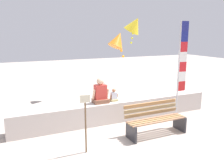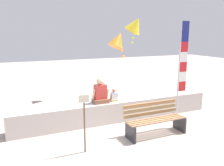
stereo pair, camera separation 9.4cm
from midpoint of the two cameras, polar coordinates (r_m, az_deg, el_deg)
name	(u,v)px [view 1 (the left image)]	position (r m, az deg, el deg)	size (l,w,h in m)	color
ground_plane	(134,132)	(7.05, 4.82, -11.72)	(40.00, 40.00, 0.00)	#B1A296
seawall_ledge	(117,110)	(7.87, 0.81, -6.55)	(6.76, 0.62, 0.66)	beige
park_bench	(155,120)	(6.88, 9.90, -8.65)	(1.76, 0.63, 0.88)	#9D7050
person_adult	(100,93)	(7.46, -3.15, -2.43)	(0.53, 0.39, 0.81)	brown
person_child	(114,96)	(7.67, 0.10, -3.19)	(0.27, 0.20, 0.41)	tan
flag_banner	(181,63)	(8.17, 15.96, 4.67)	(0.34, 0.05, 3.20)	#B7B7BC
kite_orange	(118,40)	(8.15, 1.07, 10.32)	(0.79, 0.66, 0.93)	orange
kite_yellow	(134,25)	(10.10, 5.14, 13.75)	(1.11, 1.12, 1.19)	yellow
sign_post	(86,119)	(5.67, -6.85, -8.63)	(0.24, 0.04, 1.42)	brown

